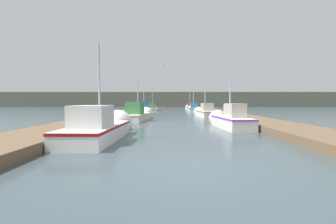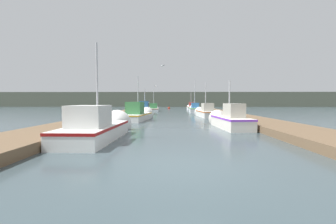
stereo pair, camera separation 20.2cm
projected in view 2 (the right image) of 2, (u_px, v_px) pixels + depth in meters
ground_plane at (179, 166)px, 5.67m from camera, size 200.00×200.00×0.00m
dock_left at (114, 116)px, 21.73m from camera, size 2.85×40.00×0.36m
dock_right at (234, 116)px, 21.54m from camera, size 2.85×40.00×0.36m
distant_shore_ridge at (172, 100)px, 71.32m from camera, size 120.00×16.00×4.22m
fishing_boat_0 at (101, 127)px, 10.15m from camera, size 1.87×5.90×4.64m
fishing_boat_1 at (228, 120)px, 14.00m from camera, size 1.74×5.05×3.24m
fishing_boat_2 at (139, 114)px, 19.85m from camera, size 2.16×6.55×4.22m
fishing_boat_3 at (205, 112)px, 23.65m from camera, size 1.74×5.63×3.85m
fishing_boat_4 at (145, 110)px, 28.14m from camera, size 1.41×4.68×3.55m
fishing_boat_5 at (194, 109)px, 33.23m from camera, size 1.72×6.34×5.03m
fishing_boat_6 at (154, 109)px, 37.53m from camera, size 1.86×5.79×4.19m
fishing_boat_7 at (191, 107)px, 42.28m from camera, size 1.40×5.93×3.55m
mooring_piling_0 at (210, 109)px, 26.31m from camera, size 0.31×0.31×1.37m
mooring_piling_1 at (144, 107)px, 33.75m from camera, size 0.29×0.29×1.35m
mooring_piling_2 at (204, 108)px, 32.99m from camera, size 0.23×0.23×1.21m
mooring_piling_3 at (149, 106)px, 39.57m from camera, size 0.27×0.27×1.37m
channel_buoy at (169, 108)px, 48.16m from camera, size 0.51×0.51×1.01m
seagull_lead at (156, 86)px, 29.87m from camera, size 0.49×0.45×0.12m
seagull_1 at (162, 66)px, 20.50m from camera, size 0.45×0.49×0.12m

